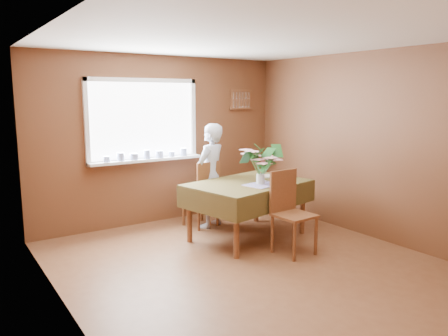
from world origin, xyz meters
TOP-DOWN VIEW (x-y plane):
  - floor at (0.00, 0.00)m, footprint 4.50×4.50m
  - ceiling at (0.00, 0.00)m, footprint 4.50×4.50m
  - wall_back at (0.00, 2.25)m, footprint 4.00×0.00m
  - wall_left at (-2.00, 0.00)m, footprint 0.00×4.50m
  - wall_right at (2.00, 0.00)m, footprint 0.00×4.50m
  - window_assembly at (-0.30, 2.19)m, footprint 1.72×0.20m
  - spoon_rack at (1.45, 2.22)m, footprint 0.44×0.05m
  - dining_table at (0.57, 0.83)m, footprint 1.76×1.37m
  - chair_far at (0.33, 1.58)m, footprint 0.48×0.48m
  - chair_near at (0.67, 0.11)m, footprint 0.46×0.46m
  - seated_woman at (0.43, 1.54)m, footprint 0.66×0.56m
  - flower_bouquet at (0.63, 0.63)m, footprint 0.56×0.56m
  - side_plate at (1.05, 1.01)m, footprint 0.33×0.33m
  - table_knife at (0.81, 0.63)m, footprint 0.13×0.19m

SIDE VIEW (x-z plane):
  - floor at x=0.00m, z-range 0.00..0.00m
  - chair_far at x=0.33m, z-range 0.04..1.02m
  - chair_near at x=0.67m, z-range 0.04..1.05m
  - dining_table at x=0.57m, z-range 0.29..1.06m
  - seated_woman at x=0.43m, z-range 0.00..1.52m
  - side_plate at x=1.05m, z-range 0.77..0.78m
  - table_knife at x=0.81m, z-range 0.77..0.78m
  - flower_bouquet at x=0.63m, z-range 0.84..1.32m
  - wall_back at x=0.00m, z-range -0.75..3.25m
  - wall_left at x=-2.00m, z-range -1.00..3.50m
  - wall_right at x=2.00m, z-range -1.00..3.50m
  - window_assembly at x=-0.30m, z-range 0.73..1.95m
  - spoon_rack at x=1.45m, z-range 1.69..2.02m
  - ceiling at x=0.00m, z-range 2.50..2.50m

